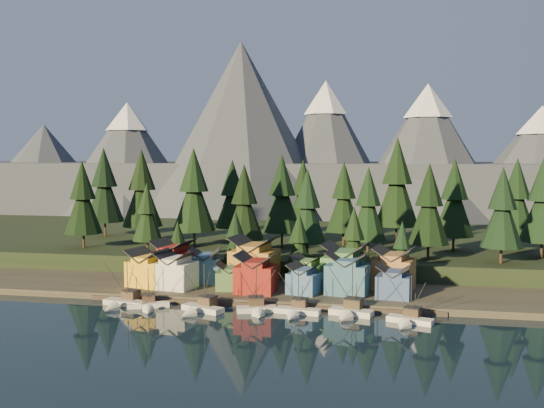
% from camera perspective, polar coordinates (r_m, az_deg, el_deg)
% --- Properties ---
extents(ground, '(500.00, 500.00, 0.00)m').
position_cam_1_polar(ground, '(121.64, -2.65, -11.38)').
color(ground, black).
rests_on(ground, ground).
extents(shore_strip, '(400.00, 50.00, 1.50)m').
position_cam_1_polar(shore_strip, '(159.50, 0.78, -7.28)').
color(shore_strip, '#352E26').
rests_on(shore_strip, ground).
extents(hillside, '(420.00, 100.00, 6.00)m').
position_cam_1_polar(hillside, '(207.76, 3.24, -3.90)').
color(hillside, black).
rests_on(hillside, ground).
extents(dock, '(80.00, 4.00, 1.00)m').
position_cam_1_polar(dock, '(137.06, -1.00, -9.34)').
color(dock, '#443931').
rests_on(dock, ground).
extents(mountain_ridge, '(560.00, 190.00, 90.00)m').
position_cam_1_polar(mountain_ridge, '(328.90, 5.46, 3.20)').
color(mountain_ridge, '#444958').
rests_on(mountain_ridge, ground).
extents(boat_0, '(11.06, 11.66, 11.63)m').
position_cam_1_polar(boat_0, '(139.94, -13.90, -8.50)').
color(boat_0, beige).
rests_on(boat_0, ground).
extents(boat_1, '(9.71, 10.02, 9.84)m').
position_cam_1_polar(boat_1, '(136.98, -11.56, -8.90)').
color(boat_1, silver).
rests_on(boat_1, ground).
extents(boat_2, '(10.23, 10.72, 11.44)m').
position_cam_1_polar(boat_2, '(131.86, -6.85, -9.18)').
color(boat_2, silver).
rests_on(boat_2, ground).
extents(boat_3, '(9.17, 9.76, 11.24)m').
position_cam_1_polar(boat_3, '(130.54, -1.42, -9.25)').
color(boat_3, silver).
rests_on(boat_3, ground).
extents(boat_4, '(10.10, 10.82, 10.76)m').
position_cam_1_polar(boat_4, '(129.33, 2.31, -9.51)').
color(boat_4, silver).
rests_on(boat_4, ground).
extents(boat_5, '(9.81, 10.49, 12.40)m').
position_cam_1_polar(boat_5, '(128.79, 7.34, -9.36)').
color(boat_5, silver).
rests_on(boat_5, ground).
extents(boat_6, '(9.76, 10.19, 10.65)m').
position_cam_1_polar(boat_6, '(125.23, 12.74, -10.08)').
color(boat_6, white).
rests_on(boat_6, ground).
extents(house_front_0, '(10.85, 10.50, 9.03)m').
position_cam_1_polar(house_front_0, '(152.69, -11.50, -5.80)').
color(house_front_0, gold).
rests_on(house_front_0, shore_strip).
extents(house_front_1, '(9.95, 9.66, 9.07)m').
position_cam_1_polar(house_front_1, '(148.72, -9.07, -6.03)').
color(house_front_1, silver).
rests_on(house_front_1, shore_strip).
extents(house_front_2, '(7.65, 7.69, 6.48)m').
position_cam_1_polar(house_front_2, '(146.25, -3.93, -6.70)').
color(house_front_2, '#456F3C').
rests_on(house_front_2, shore_strip).
extents(house_front_3, '(9.35, 8.94, 9.18)m').
position_cam_1_polar(house_front_3, '(142.55, -1.52, -6.41)').
color(house_front_3, maroon).
rests_on(house_front_3, shore_strip).
extents(house_front_4, '(8.42, 8.80, 6.96)m').
position_cam_1_polar(house_front_4, '(141.91, 3.07, -6.94)').
color(house_front_4, '#3E6194').
rests_on(house_front_4, shore_strip).
extents(house_front_5, '(10.56, 9.85, 9.86)m').
position_cam_1_polar(house_front_5, '(142.08, 7.15, -6.33)').
color(house_front_5, '#335D7A').
rests_on(house_front_5, shore_strip).
extents(house_front_6, '(8.42, 8.08, 7.48)m').
position_cam_1_polar(house_front_6, '(140.02, 11.42, -7.07)').
color(house_front_6, '#354D7F').
rests_on(house_front_6, shore_strip).
extents(house_back_0, '(10.73, 10.42, 10.23)m').
position_cam_1_polar(house_back_0, '(159.62, -9.29, -5.09)').
color(house_back_0, maroon).
rests_on(house_back_0, shore_strip).
extents(house_back_1, '(8.87, 8.95, 8.60)m').
position_cam_1_polar(house_back_1, '(154.61, -6.29, -5.69)').
color(house_back_1, '#395C88').
rests_on(house_back_1, shore_strip).
extents(house_back_2, '(12.28, 11.53, 11.58)m').
position_cam_1_polar(house_back_2, '(153.94, -1.68, -5.12)').
color(house_back_2, '#AD762C').
rests_on(house_back_2, shore_strip).
extents(house_back_3, '(8.82, 8.19, 7.64)m').
position_cam_1_polar(house_back_3, '(150.54, 3.35, -6.14)').
color(house_back_3, '#57884A').
rests_on(house_back_3, shore_strip).
extents(house_back_4, '(11.38, 11.04, 10.98)m').
position_cam_1_polar(house_back_4, '(147.54, 6.89, -5.69)').
color(house_back_4, '#427740').
rests_on(house_back_4, shore_strip).
extents(house_back_5, '(10.76, 10.84, 10.17)m').
position_cam_1_polar(house_back_5, '(148.57, 11.42, -5.85)').
color(house_back_5, '#9E6D38').
rests_on(house_back_5, shore_strip).
extents(tree_hill_0, '(11.24, 11.24, 26.18)m').
position_cam_1_polar(tree_hill_0, '(188.88, -17.38, 0.35)').
color(tree_hill_0, '#332319').
rests_on(tree_hill_0, hillside).
extents(tree_hill_1, '(12.79, 12.79, 29.79)m').
position_cam_1_polar(tree_hill_1, '(197.92, -12.13, 1.20)').
color(tree_hill_1, '#332319').
rests_on(tree_hill_1, hillside).
extents(tree_hill_2, '(8.57, 8.57, 19.97)m').
position_cam_1_polar(tree_hill_2, '(176.06, -11.66, -0.94)').
color(tree_hill_2, '#332319').
rests_on(tree_hill_2, hillside).
extents(tree_hill_3, '(12.90, 12.90, 30.06)m').
position_cam_1_polar(tree_hill_3, '(183.35, -7.36, 1.06)').
color(tree_hill_3, '#332319').
rests_on(tree_hill_3, hillside).
extents(tree_hill_4, '(11.34, 11.34, 26.41)m').
position_cam_1_polar(tree_hill_4, '(195.55, -3.74, 0.71)').
color(tree_hill_4, '#332319').
rests_on(tree_hill_4, hillside).
extents(tree_hill_5, '(10.85, 10.85, 25.29)m').
position_cam_1_polar(tree_hill_5, '(168.97, -2.62, -0.08)').
color(tree_hill_5, '#332319').
rests_on(tree_hill_5, hillside).
extents(tree_hill_6, '(11.99, 11.99, 27.92)m').
position_cam_1_polar(tree_hill_6, '(181.87, 0.95, 0.70)').
color(tree_hill_6, '#332319').
rests_on(tree_hill_6, hillside).
extents(tree_hill_7, '(10.34, 10.34, 24.09)m').
position_cam_1_polar(tree_hill_7, '(163.73, 3.35, -0.46)').
color(tree_hill_7, '#332319').
rests_on(tree_hill_7, hillside).
extents(tree_hill_8, '(11.12, 11.12, 25.90)m').
position_cam_1_polar(tree_hill_8, '(186.64, 6.77, 0.42)').
color(tree_hill_8, '#332319').
rests_on(tree_hill_8, hillside).
extents(tree_hill_9, '(10.56, 10.56, 24.59)m').
position_cam_1_polar(tree_hill_9, '(169.33, 9.04, -0.25)').
color(tree_hill_9, '#332319').
rests_on(tree_hill_9, hillside).
extents(tree_hill_10, '(14.35, 14.35, 33.42)m').
position_cam_1_polar(tree_hill_10, '(193.89, 11.68, 1.73)').
color(tree_hill_10, '#332319').
rests_on(tree_hill_10, hillside).
extents(tree_hill_11, '(11.01, 11.01, 25.65)m').
position_cam_1_polar(tree_hill_11, '(164.52, 14.56, -0.28)').
color(tree_hill_11, '#332319').
rests_on(tree_hill_11, hillside).
extents(tree_hill_12, '(11.55, 11.55, 26.90)m').
position_cam_1_polar(tree_hill_12, '(181.02, 16.78, 0.32)').
color(tree_hill_12, '#332319').
rests_on(tree_hill_12, hillside).
extents(tree_hill_13, '(10.66, 10.66, 24.84)m').
position_cam_1_polar(tree_hill_13, '(164.68, 20.86, -0.58)').
color(tree_hill_13, '#332319').
rests_on(tree_hill_13, hillside).
extents(tree_hill_14, '(11.58, 11.58, 26.97)m').
position_cam_1_polar(tree_hill_14, '(189.58, 22.02, 0.37)').
color(tree_hill_14, '#332319').
rests_on(tree_hill_14, hillside).
extents(tree_hill_15, '(11.35, 11.35, 26.45)m').
position_cam_1_polar(tree_hill_15, '(198.04, 2.95, 0.77)').
color(tree_hill_15, '#332319').
rests_on(tree_hill_15, hillside).
extents(tree_hill_16, '(13.07, 13.07, 30.45)m').
position_cam_1_polar(tree_hill_16, '(214.53, -15.50, 1.48)').
color(tree_hill_16, '#332319').
rests_on(tree_hill_16, hillside).
extents(tree_hill_17, '(11.85, 11.85, 27.60)m').
position_cam_1_polar(tree_hill_17, '(176.73, 24.16, 0.14)').
color(tree_hill_17, '#332319').
rests_on(tree_hill_17, hillside).
extents(tree_shore_0, '(6.30, 6.30, 14.67)m').
position_cam_1_polar(tree_shore_0, '(165.19, -8.84, -3.84)').
color(tree_shore_0, '#332319').
rests_on(tree_shore_0, shore_strip).
extents(tree_shore_1, '(7.61, 7.61, 17.72)m').
position_cam_1_polar(tree_shore_1, '(160.26, -3.45, -3.44)').
color(tree_shore_1, '#332319').
rests_on(tree_shore_1, shore_strip).
extents(tree_shore_2, '(7.48, 7.48, 17.42)m').
position_cam_1_polar(tree_shore_2, '(156.93, 2.58, -3.67)').
color(tree_shore_2, '#332319').
rests_on(tree_shore_2, shore_strip).
extents(tree_shore_3, '(8.24, 8.24, 19.20)m').
position_cam_1_polar(tree_shore_3, '(155.38, 7.70, -3.43)').
color(tree_shore_3, '#332319').
rests_on(tree_shore_3, shore_strip).
extents(tree_shore_4, '(6.76, 6.76, 15.75)m').
position_cam_1_polar(tree_shore_4, '(155.43, 12.13, -4.19)').
color(tree_shore_4, '#332319').
rests_on(tree_shore_4, shore_strip).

